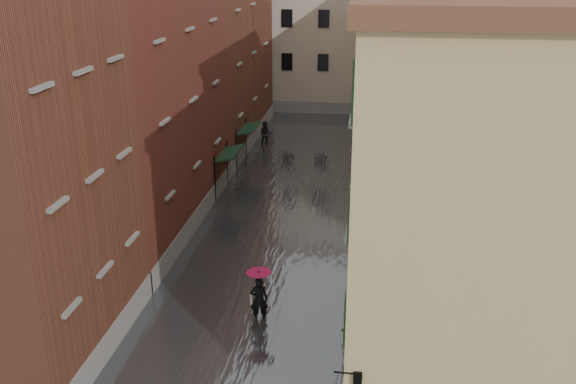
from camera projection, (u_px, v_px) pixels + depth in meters
The scene contains 16 objects.
ground at pixel (240, 334), 23.22m from camera, with size 120.00×120.00×0.00m, color slate.
floodwater at pixel (289, 202), 35.25m from camera, with size 10.00×60.00×0.20m, color #4C5054.
building_left_near at pixel (2, 174), 20.00m from camera, with size 6.00×8.00×13.00m, color brown.
building_left_mid at pixel (131, 104), 30.29m from camera, with size 6.00×14.00×12.50m, color #56261B.
building_left_far at pixel (210, 46), 43.94m from camera, with size 6.00×16.00×14.00m, color brown.
building_right_near at pixel (459, 220), 18.45m from camera, with size 6.00×8.00×11.50m, color tan.
building_right_mid at pixel (433, 108), 28.39m from camera, with size 6.00×14.00×13.00m, color tan.
building_right_far at pixel (416, 69), 42.57m from camera, with size 6.00×16.00×11.50m, color tan.
building_end_cream at pixel (294, 31), 56.59m from camera, with size 12.00×9.00×13.00m, color #B9AE93.
building_end_pink at pixel (396, 36), 57.45m from camera, with size 10.00×9.00×12.00m, color tan.
awning_near at pixel (229, 154), 35.58m from camera, with size 1.09×3.00×2.80m.
awning_far at pixel (248, 129), 40.60m from camera, with size 1.09×2.99×2.80m.
wall_lantern at pixel (357, 377), 16.05m from camera, with size 0.71×0.22×0.35m.
window_planters at pixel (359, 248), 21.92m from camera, with size 0.59×10.71×0.84m.
pedestrian_main at pixel (259, 292), 23.62m from camera, with size 0.94×0.94×2.06m.
pedestrian_far at pixel (266, 134), 45.22m from camera, with size 0.91×0.71×1.88m, color black.
Camera 1 is at (4.47, -19.51, 12.97)m, focal length 40.00 mm.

